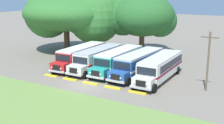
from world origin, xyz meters
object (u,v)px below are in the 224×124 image
(parked_bus_slot_2, at_px, (119,60))
(parked_bus_slot_4, at_px, (160,67))
(utility_pole, at_px, (208,60))
(parked_bus_slot_0, at_px, (81,55))
(secondary_tree, at_px, (72,15))
(broad_shade_tree, at_px, (142,15))
(parked_bus_slot_3, at_px, (139,62))
(parked_bus_slot_1, at_px, (99,57))

(parked_bus_slot_2, distance_m, parked_bus_slot_4, 6.19)
(utility_pole, bearing_deg, parked_bus_slot_0, 174.73)
(parked_bus_slot_0, xyz_separation_m, secondary_tree, (-7.65, 7.69, 4.87))
(parked_bus_slot_0, xyz_separation_m, parked_bus_slot_4, (12.01, -0.32, 0.00))
(parked_bus_slot_2, bearing_deg, secondary_tree, -120.09)
(parked_bus_slot_0, xyz_separation_m, utility_pole, (17.84, -1.65, 1.84))
(parked_bus_slot_4, height_order, broad_shade_tree, broad_shade_tree)
(parked_bus_slot_4, distance_m, secondary_tree, 21.78)
(parked_bus_slot_3, xyz_separation_m, secondary_tree, (-16.52, 7.37, 4.87))
(parked_bus_slot_0, relative_size, broad_shade_tree, 0.93)
(parked_bus_slot_2, relative_size, broad_shade_tree, 0.92)
(parked_bus_slot_1, height_order, utility_pole, utility_pole)
(parked_bus_slot_2, relative_size, utility_pole, 1.71)
(parked_bus_slot_0, relative_size, parked_bus_slot_2, 1.01)
(secondary_tree, distance_m, utility_pole, 27.31)
(parked_bus_slot_3, bearing_deg, broad_shade_tree, -154.54)
(parked_bus_slot_1, distance_m, parked_bus_slot_4, 9.12)
(secondary_tree, bearing_deg, parked_bus_slot_1, -35.82)
(parked_bus_slot_1, distance_m, utility_pole, 15.15)
(parked_bus_slot_4, bearing_deg, parked_bus_slot_0, -93.73)
(utility_pole, bearing_deg, parked_bus_slot_2, 170.26)
(parked_bus_slot_2, bearing_deg, parked_bus_slot_1, -85.21)
(parked_bus_slot_0, relative_size, parked_bus_slot_1, 1.01)
(parked_bus_slot_0, relative_size, parked_bus_slot_4, 1.01)
(broad_shade_tree, distance_m, utility_pole, 20.13)
(parked_bus_slot_2, xyz_separation_m, parked_bus_slot_3, (3.01, -0.09, 0.00))
(parked_bus_slot_1, relative_size, utility_pole, 1.71)
(parked_bus_slot_0, distance_m, parked_bus_slot_2, 5.88)
(parked_bus_slot_3, xyz_separation_m, broad_shade_tree, (-5.40, 11.78, 5.03))
(secondary_tree, bearing_deg, parked_bus_slot_2, -28.30)
(parked_bus_slot_0, distance_m, secondary_tree, 11.89)
(parked_bus_slot_0, distance_m, parked_bus_slot_3, 8.88)
(parked_bus_slot_0, bearing_deg, parked_bus_slot_4, 84.28)
(parked_bus_slot_4, xyz_separation_m, broad_shade_tree, (-8.54, 12.42, 5.03))
(secondary_tree, bearing_deg, broad_shade_tree, 21.62)
(parked_bus_slot_1, distance_m, parked_bus_slot_2, 2.98)
(utility_pole, bearing_deg, parked_bus_slot_3, 167.67)
(parked_bus_slot_4, bearing_deg, parked_bus_slot_1, -94.64)
(broad_shade_tree, distance_m, secondary_tree, 11.97)
(parked_bus_slot_0, distance_m, parked_bus_slot_1, 2.90)
(parked_bus_slot_4, bearing_deg, parked_bus_slot_3, -103.67)
(parked_bus_slot_0, xyz_separation_m, parked_bus_slot_3, (8.87, 0.31, 0.00))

